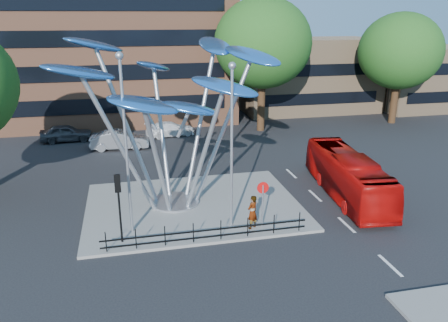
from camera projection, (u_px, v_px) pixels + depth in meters
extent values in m
plane|color=black|center=(236.00, 259.00, 19.70)|extent=(120.00, 120.00, 0.00)
cube|color=slate|center=(193.00, 206.00, 25.02)|extent=(12.00, 9.00, 0.15)
cube|color=#A38360|center=(308.00, 75.00, 49.51)|extent=(15.00, 8.00, 8.00)
cube|color=#A38360|center=(427.00, 78.00, 50.75)|extent=(12.00, 8.00, 7.00)
cylinder|color=black|center=(261.00, 100.00, 40.81)|extent=(0.70, 0.70, 5.72)
ellipsoid|color=#134313|center=(263.00, 43.00, 39.15)|extent=(8.80, 8.80, 8.10)
cylinder|color=black|center=(394.00, 98.00, 43.84)|extent=(0.70, 0.70, 5.06)
ellipsoid|color=#134313|center=(400.00, 51.00, 42.37)|extent=(8.00, 8.00, 7.36)
cylinder|color=#9EA0A5|center=(175.00, 202.00, 25.23)|extent=(2.80, 2.80, 0.12)
cylinder|color=#9EA0A5|center=(151.00, 142.00, 23.20)|extent=(0.24, 0.24, 7.80)
ellipsoid|color=#327CDB|center=(79.00, 72.00, 20.36)|extent=(3.92, 2.95, 1.39)
cylinder|color=#9EA0A5|center=(168.00, 156.00, 23.22)|extent=(0.24, 0.24, 6.40)
ellipsoid|color=#327CDB|center=(143.00, 105.00, 19.91)|extent=(3.47, 1.78, 1.31)
cylinder|color=#9EA0A5|center=(186.00, 148.00, 23.52)|extent=(0.24, 0.24, 7.00)
ellipsoid|color=#327CDB|center=(225.00, 87.00, 21.30)|extent=(3.81, 3.11, 1.36)
cylinder|color=#9EA0A5|center=(194.00, 133.00, 24.19)|extent=(0.24, 0.24, 8.20)
ellipsoid|color=#327CDB|center=(252.00, 56.00, 23.97)|extent=(3.52, 4.06, 1.44)
cylinder|color=#9EA0A5|center=(184.00, 126.00, 24.88)|extent=(0.24, 0.24, 8.60)
ellipsoid|color=#327CDB|center=(215.00, 46.00, 25.82)|extent=(2.21, 3.79, 1.39)
cylinder|color=#9EA0A5|center=(167.00, 137.00, 24.95)|extent=(0.24, 0.24, 7.40)
ellipsoid|color=#327CDB|center=(154.00, 66.00, 26.09)|extent=(3.02, 3.71, 1.34)
cylinder|color=#9EA0A5|center=(153.00, 128.00, 24.01)|extent=(0.24, 0.24, 8.80)
ellipsoid|color=#327CDB|center=(94.00, 45.00, 23.31)|extent=(3.88, 3.60, 1.42)
ellipsoid|color=#327CDB|center=(137.00, 101.00, 23.14)|extent=(3.40, 1.96, 1.13)
ellipsoid|color=#327CDB|center=(189.00, 108.00, 23.28)|extent=(3.39, 2.16, 1.11)
cylinder|color=#9EA0A5|center=(126.00, 150.00, 20.60)|extent=(0.14, 0.14, 8.50)
sphere|color=#9EA0A5|center=(119.00, 56.00, 19.20)|extent=(0.36, 0.36, 0.36)
cylinder|color=#9EA0A5|center=(232.00, 152.00, 21.26)|extent=(0.14, 0.14, 8.00)
sphere|color=#9EA0A5|center=(232.00, 66.00, 19.95)|extent=(0.36, 0.36, 0.36)
cylinder|color=black|center=(120.00, 211.00, 20.41)|extent=(0.10, 0.10, 3.20)
cube|color=black|center=(117.00, 183.00, 19.97)|extent=(0.28, 0.18, 0.85)
sphere|color=#FF0C0C|center=(117.00, 178.00, 19.88)|extent=(0.18, 0.18, 0.18)
cylinder|color=#9EA0A5|center=(262.00, 206.00, 22.02)|extent=(0.08, 0.08, 2.30)
cylinder|color=red|center=(263.00, 188.00, 21.73)|extent=(0.60, 0.04, 0.60)
cube|color=white|center=(263.00, 188.00, 21.75)|extent=(0.42, 0.03, 0.10)
cylinder|color=black|center=(106.00, 242.00, 19.88)|extent=(0.05, 0.05, 1.00)
cylinder|color=black|center=(136.00, 239.00, 20.16)|extent=(0.05, 0.05, 1.00)
cylinder|color=black|center=(165.00, 236.00, 20.44)|extent=(0.05, 0.05, 1.00)
cylinder|color=black|center=(193.00, 233.00, 20.72)|extent=(0.05, 0.05, 1.00)
cylinder|color=black|center=(221.00, 230.00, 21.00)|extent=(0.05, 0.05, 1.00)
cylinder|color=black|center=(248.00, 227.00, 21.28)|extent=(0.05, 0.05, 1.00)
cylinder|color=black|center=(274.00, 224.00, 21.56)|extent=(0.05, 0.05, 1.00)
cylinder|color=black|center=(299.00, 222.00, 21.84)|extent=(0.05, 0.05, 1.00)
cube|color=black|center=(207.00, 230.00, 20.84)|extent=(10.00, 0.06, 0.06)
cube|color=black|center=(207.00, 237.00, 20.95)|extent=(10.00, 0.06, 0.06)
imported|color=#B30A08|center=(347.00, 175.00, 26.19)|extent=(3.27, 9.72, 2.65)
imported|color=gray|center=(252.00, 212.00, 21.99)|extent=(0.77, 0.71, 1.77)
imported|color=#3A3C41|center=(66.00, 133.00, 37.80)|extent=(4.42, 1.94, 1.48)
imported|color=#9A9DA1|center=(120.00, 140.00, 35.64)|extent=(4.77, 1.91, 1.54)
imported|color=white|center=(170.00, 129.00, 39.55)|extent=(4.69, 2.53, 1.29)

